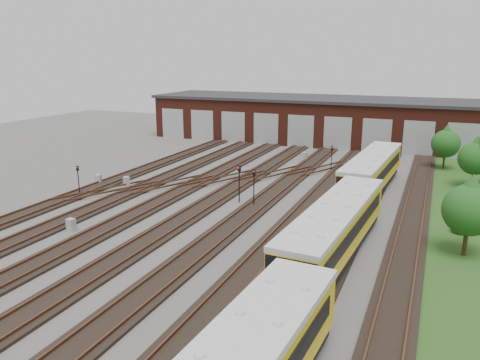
% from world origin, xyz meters
% --- Properties ---
extents(ground, '(120.00, 120.00, 0.00)m').
position_xyz_m(ground, '(0.00, 0.00, 0.00)').
color(ground, '#484643').
rests_on(ground, ground).
extents(track_network, '(30.40, 70.00, 0.33)m').
position_xyz_m(track_network, '(-0.17, 0.59, 0.11)').
color(track_network, black).
rests_on(track_network, ground).
extents(maintenance_shed, '(51.00, 12.50, 6.35)m').
position_xyz_m(maintenance_shed, '(-0.01, 39.97, 3.20)').
color(maintenance_shed, '#582216').
rests_on(maintenance_shed, ground).
extents(metro_train, '(3.67, 47.22, 3.12)m').
position_xyz_m(metro_train, '(10.00, -0.65, 1.93)').
color(metro_train, black).
rests_on(metro_train, ground).
extents(signal_mast_0, '(0.23, 0.21, 2.65)m').
position_xyz_m(signal_mast_0, '(-13.95, 4.25, 1.70)').
color(signal_mast_0, black).
rests_on(signal_mast_0, ground).
extents(signal_mast_1, '(0.29, 0.27, 3.20)m').
position_xyz_m(signal_mast_1, '(0.15, 7.76, 2.04)').
color(signal_mast_1, black).
rests_on(signal_mast_1, ground).
extents(signal_mast_2, '(0.22, 0.21, 2.70)m').
position_xyz_m(signal_mast_2, '(4.82, 22.20, 1.73)').
color(signal_mast_2, black).
rests_on(signal_mast_2, ground).
extents(signal_mast_3, '(0.26, 0.25, 3.14)m').
position_xyz_m(signal_mast_3, '(1.69, 7.22, 2.00)').
color(signal_mast_3, black).
rests_on(signal_mast_3, ground).
extents(relay_cabinet_0, '(0.64, 0.57, 0.90)m').
position_xyz_m(relay_cabinet_0, '(-14.88, 7.96, 0.45)').
color(relay_cabinet_0, '#A2A6A7').
rests_on(relay_cabinet_0, ground).
extents(relay_cabinet_1, '(0.68, 0.64, 0.91)m').
position_xyz_m(relay_cabinet_1, '(-11.84, 8.36, 0.45)').
color(relay_cabinet_1, '#A2A6A7').
rests_on(relay_cabinet_1, ground).
extents(relay_cabinet_2, '(0.61, 0.52, 0.93)m').
position_xyz_m(relay_cabinet_2, '(-8.15, -3.15, 0.46)').
color(relay_cabinet_2, '#A2A6A7').
rests_on(relay_cabinet_2, ground).
extents(relay_cabinet_3, '(0.74, 0.68, 0.99)m').
position_xyz_m(relay_cabinet_3, '(0.77, 26.15, 0.50)').
color(relay_cabinet_3, '#A2A6A7').
rests_on(relay_cabinet_3, ground).
extents(relay_cabinet_4, '(0.55, 0.46, 0.91)m').
position_xyz_m(relay_cabinet_4, '(11.34, 8.46, 0.45)').
color(relay_cabinet_4, '#A2A6A7').
rests_on(relay_cabinet_4, ground).
extents(tree_0, '(3.03, 3.03, 5.02)m').
position_xyz_m(tree_0, '(16.06, 27.66, 3.23)').
color(tree_0, '#342817').
rests_on(tree_0, ground).
extents(tree_1, '(3.06, 3.06, 5.07)m').
position_xyz_m(tree_1, '(18.57, 20.37, 3.25)').
color(tree_1, '#342817').
rests_on(tree_1, ground).
extents(tree_3, '(3.19, 3.19, 5.28)m').
position_xyz_m(tree_3, '(17.34, 3.10, 3.39)').
color(tree_3, '#342817').
rests_on(tree_3, ground).
extents(bush_0, '(1.36, 1.36, 1.36)m').
position_xyz_m(bush_0, '(17.31, 7.23, 0.68)').
color(bush_0, '#194C15').
rests_on(bush_0, ground).
extents(bush_2, '(1.70, 1.70, 1.70)m').
position_xyz_m(bush_2, '(18.38, 17.42, 0.85)').
color(bush_2, '#194C15').
rests_on(bush_2, ground).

